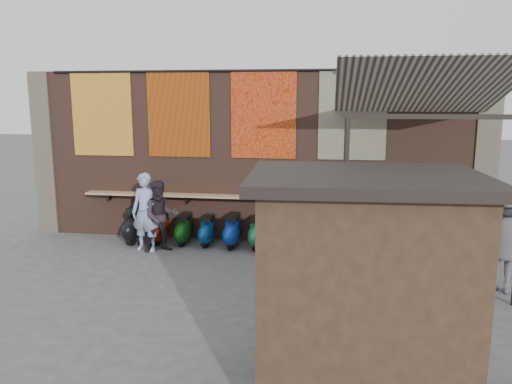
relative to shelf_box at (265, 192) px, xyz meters
The scene contains 34 objects.
ground 2.64m from the shelf_box, 98.83° to the right, with size 70.00×70.00×0.00m, color #474749.
brick_wall 0.93m from the shelf_box, 131.78° to the left, with size 10.00×0.40×4.00m, color brown.
pier_left 5.62m from the shelf_box, behind, with size 0.50×0.50×4.00m, color #4C4238.
pier_right 4.92m from the shelf_box, ahead, with size 0.50×0.50×4.00m, color #4C4238.
eating_counter 0.39m from the shelf_box, behind, with size 8.00×0.32×0.05m, color #9E7A51.
shelf_box is the anchor object (origin of this frame).
tapestry_redgold 4.33m from the shelf_box, behind, with size 1.50×0.02×2.00m, color maroon.
tapestry_sun 2.71m from the shelf_box, behind, with size 1.50×0.02×2.00m, color orange.
tapestry_orange 1.77m from the shelf_box, 107.70° to the left, with size 1.50×0.02×2.00m, color #C54818.
tapestry_multi 2.62m from the shelf_box, ahead, with size 1.50×0.02×2.00m, color #256187.
hang_rail 2.76m from the shelf_box, 154.56° to the left, with size 0.06×0.06×9.50m, color black.
scooter_stool_0 3.17m from the shelf_box, behind, with size 0.40×0.89×0.84m, color black, non-canonical shape.
scooter_stool_1 2.62m from the shelf_box, behind, with size 0.32×0.72×0.68m, color maroon, non-canonical shape.
scooter_stool_2 2.08m from the shelf_box, behind, with size 0.33×0.74×0.70m, color #0E4710, non-canonical shape.
scooter_stool_3 1.61m from the shelf_box, 167.58° to the right, with size 0.32×0.72×0.68m, color navy, non-canonical shape.
scooter_stool_4 1.16m from the shelf_box, 154.73° to the right, with size 0.35×0.79×0.75m, color #0D2F96, non-canonical shape.
scooter_stool_5 0.95m from the shelf_box, 110.66° to the right, with size 0.34×0.76×0.72m, color #19653C, non-canonical shape.
scooter_stool_6 0.98m from the shelf_box, 31.43° to the right, with size 0.38×0.85×0.81m, color red, non-canonical shape.
scooter_stool_7 1.43m from the shelf_box, 17.81° to the right, with size 0.36×0.80×0.76m, color #181550, non-canonical shape.
scooter_stool_8 1.87m from the shelf_box, ahead, with size 0.32×0.72×0.68m, color #0D5D2A, non-canonical shape.
scooter_stool_9 2.43m from the shelf_box, ahead, with size 0.33×0.73×0.69m, color maroon, non-canonical shape.
diner_left 2.72m from the shelf_box, 160.53° to the right, with size 0.64×0.42×1.76m, color #879AC5.
diner_right 2.42m from the shelf_box, 157.73° to the right, with size 0.77×0.60×1.59m, color black.
shopper_navy 3.82m from the shelf_box, 30.50° to the right, with size 1.04×0.43×1.77m, color #191734.
shopper_grey 5.09m from the shelf_box, 26.50° to the right, with size 1.19×0.68×1.84m, color #545257.
shopper_tan 2.33m from the shelf_box, 38.88° to the right, with size 0.71×0.46×1.45m, color #7D6450.
market_stall 6.03m from the shelf_box, 71.88° to the right, with size 2.26×1.69×2.44m, color black.
stall_roof 6.16m from the shelf_box, 71.88° to the right, with size 2.53×1.95×0.12m, color black.
stall_sign 5.22m from the shelf_box, 69.33° to the right, with size 1.20×0.04×0.50m, color gold.
stall_shelf 5.20m from the shelf_box, 69.33° to the right, with size 1.87×0.10×0.06m, color #473321.
awning_canvas 4.14m from the shelf_box, 24.01° to the right, with size 3.20×3.40×0.03m, color beige.
awning_ledger 4.15m from the shelf_box, ahead, with size 3.30×0.08×0.12m, color #33261C.
awning_header 4.65m from the shelf_box, 42.70° to the right, with size 3.00×0.08×0.08m, color black.
awning_post_left 3.40m from the shelf_box, 59.00° to the right, with size 0.09×0.09×3.10m, color black.
Camera 1 is at (1.84, -8.90, 3.36)m, focal length 35.00 mm.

